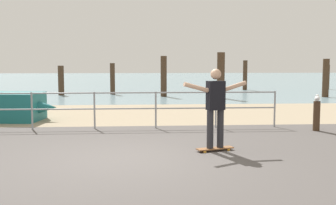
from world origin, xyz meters
TOP-DOWN VIEW (x-y plane):
  - ground_plane at (0.00, -1.00)m, footprint 24.00×10.00m
  - beach_strip at (0.00, 7.00)m, footprint 24.00×6.00m
  - sea_surface at (0.00, 35.00)m, footprint 72.00×50.00m
  - railing_fence at (-1.89, 3.60)m, footprint 11.95×0.05m
  - skateboard at (1.77, 0.55)m, footprint 0.82×0.43m
  - skateboarder at (1.77, 0.55)m, footprint 1.40×0.53m
  - bollard_short at (4.97, 2.87)m, footprint 0.18×0.18m
  - seagull at (4.98, 2.89)m, footprint 0.26×0.46m
  - groyne_post_0 at (-4.17, 15.53)m, footprint 0.33×0.33m
  - groyne_post_1 at (-1.33, 15.90)m, footprint 0.28×0.28m
  - groyne_post_2 at (1.50, 14.18)m, footprint 0.33×0.33m
  - groyne_post_3 at (4.34, 12.88)m, footprint 0.39×0.39m
  - groyne_post_4 at (7.17, 18.97)m, footprint 0.29×0.29m
  - groyne_post_5 at (10.01, 13.24)m, footprint 0.34×0.34m
  - groyne_post_6 at (12.84, 19.17)m, footprint 0.34×0.34m

SIDE VIEW (x-z plane):
  - ground_plane at x=0.00m, z-range -0.02..0.02m
  - beach_strip at x=0.00m, z-range -0.02..0.02m
  - sea_surface at x=0.00m, z-range -0.02..0.02m
  - skateboard at x=1.77m, z-range 0.03..0.11m
  - bollard_short at x=4.97m, z-range 0.00..0.82m
  - railing_fence at x=-1.89m, z-range 0.18..1.23m
  - groyne_post_0 at x=-4.17m, z-range 0.00..1.66m
  - groyne_post_6 at x=12.84m, z-range 0.00..1.68m
  - seagull at x=4.98m, z-range 0.81..0.98m
  - groyne_post_1 at x=-1.33m, z-range 0.00..1.80m
  - groyne_post_4 at x=7.17m, z-range 0.00..1.97m
  - groyne_post_5 at x=10.01m, z-range 0.00..2.03m
  - skateboarder at x=1.77m, z-range 0.19..1.84m
  - groyne_post_2 at x=1.50m, z-range 0.00..2.18m
  - groyne_post_3 at x=4.34m, z-range 0.00..2.35m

